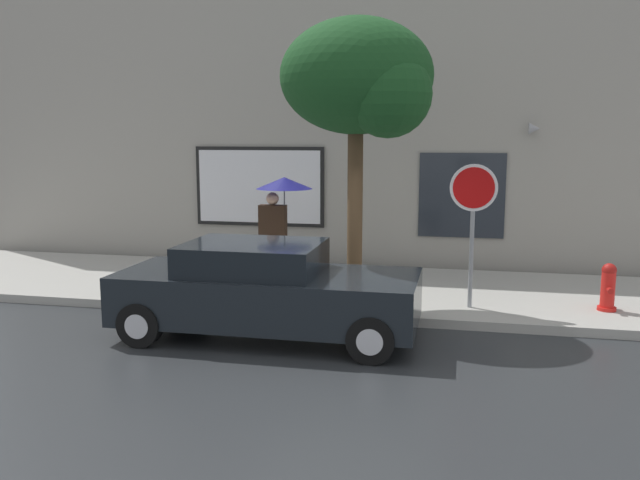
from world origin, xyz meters
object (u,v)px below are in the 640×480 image
(parked_car, at_px, (265,291))
(street_tree, at_px, (362,82))
(stop_sign, at_px, (473,207))
(pedestrian_with_umbrella, at_px, (281,198))
(fire_hydrant, at_px, (608,287))

(parked_car, height_order, street_tree, street_tree)
(street_tree, relative_size, stop_sign, 1.99)
(stop_sign, bearing_deg, street_tree, -174.78)
(pedestrian_with_umbrella, bearing_deg, parked_car, -78.87)
(fire_hydrant, height_order, street_tree, street_tree)
(fire_hydrant, relative_size, stop_sign, 0.33)
(fire_hydrant, relative_size, street_tree, 0.17)
(street_tree, bearing_deg, parked_car, -125.65)
(fire_hydrant, xyz_separation_m, street_tree, (-3.97, -0.46, 3.28))
(parked_car, xyz_separation_m, pedestrian_with_umbrella, (-0.57, 2.88, 1.08))
(parked_car, height_order, pedestrian_with_umbrella, pedestrian_with_umbrella)
(fire_hydrant, height_order, pedestrian_with_umbrella, pedestrian_with_umbrella)
(parked_car, xyz_separation_m, fire_hydrant, (5.14, 2.08, -0.17))
(fire_hydrant, distance_m, street_tree, 5.17)
(parked_car, bearing_deg, pedestrian_with_umbrella, 101.13)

